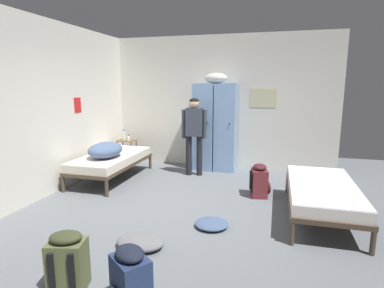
% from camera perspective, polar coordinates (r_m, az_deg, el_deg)
% --- Properties ---
extents(ground_plane, '(8.50, 8.50, 0.00)m').
position_cam_1_polar(ground_plane, '(4.71, -0.87, -12.03)').
color(ground_plane, slate).
extents(room_backdrop, '(4.95, 5.37, 2.88)m').
position_cam_1_polar(room_backdrop, '(6.01, -9.13, 7.00)').
color(room_backdrop, silver).
rests_on(room_backdrop, ground_plane).
extents(locker_bank, '(0.90, 0.55, 2.07)m').
position_cam_1_polar(locker_bank, '(6.72, 4.29, 3.44)').
color(locker_bank, '#7A9ECC').
rests_on(locker_bank, ground_plane).
extents(shelf_unit, '(0.38, 0.30, 0.57)m').
position_cam_1_polar(shelf_unit, '(7.39, -11.80, -0.99)').
color(shelf_unit, brown).
rests_on(shelf_unit, ground_plane).
extents(bed_right, '(0.90, 1.90, 0.49)m').
position_cam_1_polar(bed_right, '(4.71, 22.70, -7.94)').
color(bed_right, '#473828').
rests_on(bed_right, ground_plane).
extents(bed_left_rear, '(0.90, 1.90, 0.49)m').
position_cam_1_polar(bed_left_rear, '(6.28, -14.53, -2.86)').
color(bed_left_rear, '#473828').
rests_on(bed_left_rear, ground_plane).
extents(bedding_heap, '(0.58, 0.76, 0.29)m').
position_cam_1_polar(bedding_heap, '(6.01, -15.55, -1.06)').
color(bedding_heap, slate).
rests_on(bedding_heap, bed_left_rear).
extents(person_traveler, '(0.49, 0.25, 1.57)m').
position_cam_1_polar(person_traveler, '(6.25, 0.39, 2.70)').
color(person_traveler, black).
rests_on(person_traveler, ground_plane).
extents(water_bottle, '(0.07, 0.07, 0.24)m').
position_cam_1_polar(water_bottle, '(7.39, -12.38, 1.62)').
color(water_bottle, silver).
rests_on(water_bottle, shelf_unit).
extents(lotion_bottle, '(0.06, 0.06, 0.14)m').
position_cam_1_polar(lotion_bottle, '(7.27, -11.53, 1.11)').
color(lotion_bottle, white).
rests_on(lotion_bottle, shelf_unit).
extents(backpack_olive, '(0.37, 0.38, 0.55)m').
position_cam_1_polar(backpack_olive, '(3.20, -21.72, -19.34)').
color(backpack_olive, '#566038').
rests_on(backpack_olive, ground_plane).
extents(backpack_maroon, '(0.38, 0.36, 0.55)m').
position_cam_1_polar(backpack_maroon, '(5.30, 12.32, -6.66)').
color(backpack_maroon, maroon).
rests_on(backpack_maroon, ground_plane).
extents(backpack_navy, '(0.41, 0.42, 0.55)m').
position_cam_1_polar(backpack_navy, '(2.81, -11.35, -23.33)').
color(backpack_navy, navy).
rests_on(backpack_navy, ground_plane).
extents(clothes_pile_denim, '(0.44, 0.42, 0.09)m').
position_cam_1_polar(clothes_pile_denim, '(4.20, 3.60, -14.36)').
color(clothes_pile_denim, '#42567A').
rests_on(clothes_pile_denim, ground_plane).
extents(clothes_pile_grey, '(0.56, 0.41, 0.13)m').
position_cam_1_polar(clothes_pile_grey, '(3.76, -9.48, -17.26)').
color(clothes_pile_grey, slate).
rests_on(clothes_pile_grey, ground_plane).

